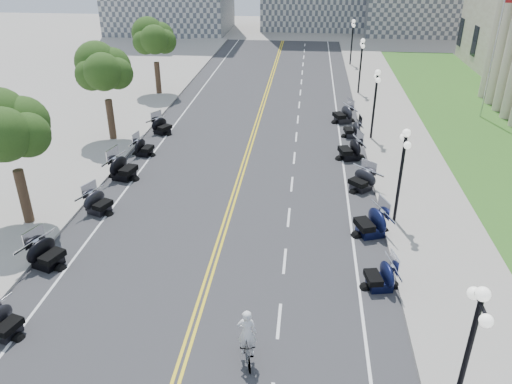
{
  "coord_description": "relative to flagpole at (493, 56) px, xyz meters",
  "views": [
    {
      "loc": [
        3.87,
        -18.78,
        13.04
      ],
      "look_at": [
        1.59,
        2.83,
        2.0
      ],
      "focal_mm": 35.0,
      "sensor_mm": 36.0,
      "label": 1
    }
  ],
  "objects": [
    {
      "name": "ground",
      "position": [
        -18.0,
        -22.0,
        -5.0
      ],
      "size": [
        160.0,
        160.0,
        0.0
      ],
      "primitive_type": "plane",
      "color": "gray"
    },
    {
      "name": "road",
      "position": [
        -18.0,
        -12.0,
        -5.0
      ],
      "size": [
        16.0,
        90.0,
        0.01
      ],
      "primitive_type": "cube",
      "color": "#333335",
      "rests_on": "ground"
    },
    {
      "name": "centerline_yellow_a",
      "position": [
        -18.12,
        -12.0,
        -4.99
      ],
      "size": [
        0.12,
        90.0,
        0.0
      ],
      "primitive_type": "cube",
      "color": "yellow",
      "rests_on": "road"
    },
    {
      "name": "centerline_yellow_b",
      "position": [
        -17.88,
        -12.0,
        -4.99
      ],
      "size": [
        0.12,
        90.0,
        0.0
      ],
      "primitive_type": "cube",
      "color": "yellow",
      "rests_on": "road"
    },
    {
      "name": "edge_line_north",
      "position": [
        -11.6,
        -12.0,
        -4.99
      ],
      "size": [
        0.12,
        90.0,
        0.0
      ],
      "primitive_type": "cube",
      "color": "white",
      "rests_on": "road"
    },
    {
      "name": "edge_line_south",
      "position": [
        -24.4,
        -12.0,
        -4.99
      ],
      "size": [
        0.12,
        90.0,
        0.0
      ],
      "primitive_type": "cube",
      "color": "white",
      "rests_on": "road"
    },
    {
      "name": "lane_dash_5",
      "position": [
        -14.8,
        -26.0,
        -4.99
      ],
      "size": [
        0.12,
        2.0,
        0.0
      ],
      "primitive_type": "cube",
      "color": "white",
      "rests_on": "road"
    },
    {
      "name": "lane_dash_6",
      "position": [
        -14.8,
        -22.0,
        -4.99
      ],
      "size": [
        0.12,
        2.0,
        0.0
      ],
      "primitive_type": "cube",
      "color": "white",
      "rests_on": "road"
    },
    {
      "name": "lane_dash_7",
      "position": [
        -14.8,
        -18.0,
        -4.99
      ],
      "size": [
        0.12,
        2.0,
        0.0
      ],
      "primitive_type": "cube",
      "color": "white",
      "rests_on": "road"
    },
    {
      "name": "lane_dash_8",
      "position": [
        -14.8,
        -14.0,
        -4.99
      ],
      "size": [
        0.12,
        2.0,
        0.0
      ],
      "primitive_type": "cube",
      "color": "white",
      "rests_on": "road"
    },
    {
      "name": "lane_dash_9",
      "position": [
        -14.8,
        -10.0,
        -4.99
      ],
      "size": [
        0.12,
        2.0,
        0.0
      ],
      "primitive_type": "cube",
      "color": "white",
      "rests_on": "road"
    },
    {
      "name": "lane_dash_10",
      "position": [
        -14.8,
        -6.0,
        -4.99
      ],
      "size": [
        0.12,
        2.0,
        0.0
      ],
      "primitive_type": "cube",
      "color": "white",
      "rests_on": "road"
    },
    {
      "name": "lane_dash_11",
      "position": [
        -14.8,
        -2.0,
        -4.99
      ],
      "size": [
        0.12,
        2.0,
        0.0
      ],
      "primitive_type": "cube",
      "color": "white",
      "rests_on": "road"
    },
    {
      "name": "lane_dash_12",
      "position": [
        -14.8,
        2.0,
        -4.99
      ],
      "size": [
        0.12,
        2.0,
        0.0
      ],
      "primitive_type": "cube",
      "color": "white",
      "rests_on": "road"
    },
    {
      "name": "lane_dash_13",
      "position": [
        -14.8,
        6.0,
        -4.99
      ],
      "size": [
        0.12,
        2.0,
        0.0
      ],
      "primitive_type": "cube",
      "color": "white",
      "rests_on": "road"
    },
    {
      "name": "lane_dash_14",
      "position": [
        -14.8,
        10.0,
        -4.99
      ],
      "size": [
        0.12,
        2.0,
        0.0
      ],
      "primitive_type": "cube",
      "color": "white",
      "rests_on": "road"
    },
    {
      "name": "lane_dash_15",
      "position": [
        -14.8,
        14.0,
        -4.99
      ],
      "size": [
        0.12,
        2.0,
        0.0
      ],
      "primitive_type": "cube",
      "color": "white",
      "rests_on": "road"
    },
    {
      "name": "lane_dash_16",
      "position": [
        -14.8,
        18.0,
        -4.99
      ],
      "size": [
        0.12,
        2.0,
        0.0
      ],
      "primitive_type": "cube",
      "color": "white",
      "rests_on": "road"
    },
    {
      "name": "lane_dash_17",
      "position": [
        -14.8,
        22.0,
        -4.99
      ],
      "size": [
        0.12,
        2.0,
        0.0
      ],
      "primitive_type": "cube",
      "color": "white",
      "rests_on": "road"
    },
    {
      "name": "lane_dash_18",
      "position": [
        -14.8,
        26.0,
        -4.99
      ],
      "size": [
        0.12,
        2.0,
        0.0
      ],
      "primitive_type": "cube",
      "color": "white",
      "rests_on": "road"
    },
    {
      "name": "lane_dash_19",
      "position": [
        -14.8,
        30.0,
        -4.99
      ],
      "size": [
        0.12,
        2.0,
        0.0
      ],
      "primitive_type": "cube",
      "color": "white",
      "rests_on": "road"
    },
    {
      "name": "sidewalk_north",
      "position": [
        -7.5,
        -12.0,
        -4.92
      ],
      "size": [
        5.0,
        90.0,
        0.15
      ],
      "primitive_type": "cube",
      "color": "#9E9991",
      "rests_on": "ground"
    },
    {
      "name": "sidewalk_south",
      "position": [
        -28.5,
        -12.0,
        -4.92
      ],
      "size": [
        5.0,
        90.0,
        0.15
      ],
      "primitive_type": "cube",
      "color": "#9E9991",
      "rests_on": "ground"
    },
    {
      "name": "lawn",
      "position": [
        -0.5,
        -4.0,
        -4.95
      ],
      "size": [
        9.0,
        60.0,
        0.1
      ],
      "primitive_type": "cube",
      "color": "#356023",
      "rests_on": "ground"
    },
    {
      "name": "street_lamp_1",
      "position": [
        -9.4,
        -30.0,
        -2.4
      ],
      "size": [
        0.5,
        1.2,
        4.9
      ],
      "primitive_type": null,
      "color": "black",
      "rests_on": "sidewalk_north"
    },
    {
      "name": "street_lamp_2",
      "position": [
        -9.4,
        -18.0,
        -2.4
      ],
      "size": [
        0.5,
        1.2,
        4.9
      ],
      "primitive_type": null,
      "color": "black",
      "rests_on": "sidewalk_north"
    },
    {
      "name": "street_lamp_3",
      "position": [
        -9.4,
        -6.0,
        -2.4
      ],
      "size": [
        0.5,
        1.2,
        4.9
      ],
      "primitive_type": null,
      "color": "black",
      "rests_on": "sidewalk_north"
    },
    {
      "name": "street_lamp_4",
      "position": [
        -9.4,
        6.0,
        -2.4
      ],
      "size": [
        0.5,
        1.2,
        4.9
      ],
      "primitive_type": null,
      "color": "black",
      "rests_on": "sidewalk_north"
    },
    {
      "name": "street_lamp_5",
      "position": [
        -9.4,
        18.0,
        -2.4
      ],
      "size": [
        0.5,
        1.2,
        4.9
      ],
      "primitive_type": null,
      "color": "black",
      "rests_on": "sidewalk_north"
    },
    {
      "name": "flagpole",
      "position": [
        0.0,
        0.0,
        0.0
      ],
      "size": [
        1.1,
        0.2,
        10.0
      ],
      "primitive_type": null,
      "color": "silver",
      "rests_on": "ground"
    },
    {
      "name": "tree_2",
      "position": [
        -28.0,
        -20.0,
        -0.25
      ],
      "size": [
        4.8,
        4.8,
        9.2
      ],
      "primitive_type": null,
      "color": "#235619",
      "rests_on": "sidewalk_south"
    },
    {
      "name": "tree_3",
      "position": [
        -28.0,
        -8.0,
        -0.25
      ],
      "size": [
        4.8,
        4.8,
        9.2
      ],
      "primitive_type": null,
      "color": "#235619",
      "rests_on": "sidewalk_south"
    },
    {
      "name": "tree_4",
      "position": [
        -28.0,
        4.0,
        -0.25
      ],
      "size": [
        4.8,
        4.8,
        9.2
      ],
      "primitive_type": null,
      "color": "#235619",
      "rests_on": "sidewalk_south"
    },
    {
      "name": "motorcycle_n_5",
      "position": [
        -10.77,
        -23.49,
        -4.36
      ],
      "size": [
        2.16,
        2.16,
        1.29
      ],
      "primitive_type": null,
      "rotation": [
        0.0,
        0.0,
        -1.38
      ],
      "color": "black",
      "rests_on": "road"
    },
    {
      "name": "motorcycle_n_6",
      "position": [
        -10.74,
        -19.25,
        -4.25
      ],
      "size": [
        2.76,
        2.76,
        1.5
      ],
      "primitive_type": null,
      "rotation": [
        0.0,
        0.0,
        -1.21
      ],
      "color": "black",
      "rests_on": "road"
    },
    {
      "name": "motorcycle_n_7",
      "position": [
        -10.78,
        -14.3,
        -4.32
      ],
      "size": [
        2.73,
        2.73,
        1.35
      ],
      "primitive_type": null,
      "rotation": [
        0.0,
        0.0,
        -0.79
      ],
      "color": "black",
      "rests_on": "road"
    },
    {
      "name": "motorcycle_n_8",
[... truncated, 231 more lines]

